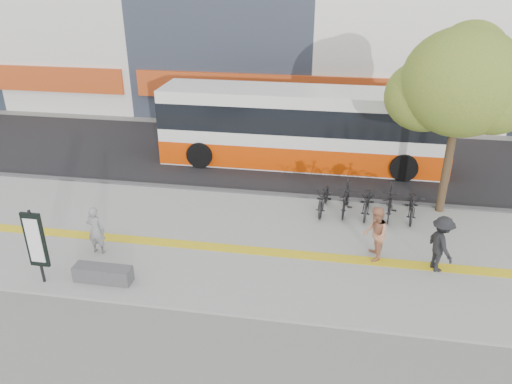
% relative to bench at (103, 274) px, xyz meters
% --- Properties ---
extents(ground, '(120.00, 120.00, 0.00)m').
position_rel_bench_xyz_m(ground, '(2.60, 1.20, -0.30)').
color(ground, slate).
rests_on(ground, ground).
extents(sidewalk, '(40.00, 7.00, 0.08)m').
position_rel_bench_xyz_m(sidewalk, '(2.60, 2.70, -0.27)').
color(sidewalk, gray).
rests_on(sidewalk, ground).
extents(tactile_strip, '(40.00, 0.45, 0.01)m').
position_rel_bench_xyz_m(tactile_strip, '(2.60, 2.20, -0.22)').
color(tactile_strip, gold).
rests_on(tactile_strip, sidewalk).
extents(street, '(40.00, 8.00, 0.06)m').
position_rel_bench_xyz_m(street, '(2.60, 10.20, -0.28)').
color(street, black).
rests_on(street, ground).
extents(curb, '(40.00, 0.25, 0.14)m').
position_rel_bench_xyz_m(curb, '(2.60, 6.20, -0.23)').
color(curb, '#3E3E40').
rests_on(curb, ground).
extents(bench, '(1.60, 0.45, 0.45)m').
position_rel_bench_xyz_m(bench, '(0.00, 0.00, 0.00)').
color(bench, '#3E3E40').
rests_on(bench, sidewalk).
extents(signboard, '(0.55, 0.10, 2.20)m').
position_rel_bench_xyz_m(signboard, '(-1.60, -0.31, 1.06)').
color(signboard, black).
rests_on(signboard, sidewalk).
extents(street_tree, '(4.40, 3.80, 6.31)m').
position_rel_bench_xyz_m(street_tree, '(9.78, 6.02, 4.21)').
color(street_tree, '#3E2E1C').
rests_on(street_tree, sidewalk).
extents(bus, '(11.99, 2.84, 3.19)m').
position_rel_bench_xyz_m(bus, '(4.59, 9.70, 1.26)').
color(bus, silver).
rests_on(bus, street).
extents(bicycle_row, '(3.85, 1.98, 1.12)m').
position_rel_bench_xyz_m(bicycle_row, '(7.26, 5.20, 0.30)').
color(bicycle_row, black).
rests_on(bicycle_row, sidewalk).
extents(seated_woman, '(0.56, 0.37, 1.51)m').
position_rel_bench_xyz_m(seated_woman, '(-0.80, 1.36, 0.53)').
color(seated_woman, black).
rests_on(seated_woman, sidewalk).
extents(pedestrian_tan, '(0.67, 0.84, 1.65)m').
position_rel_bench_xyz_m(pedestrian_tan, '(7.33, 2.38, 0.60)').
color(pedestrian_tan, '#AF7050').
rests_on(pedestrian_tan, sidewalk).
extents(pedestrian_dark, '(0.95, 1.23, 1.67)m').
position_rel_bench_xyz_m(pedestrian_dark, '(9.10, 2.10, 0.61)').
color(pedestrian_dark, black).
rests_on(pedestrian_dark, sidewalk).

